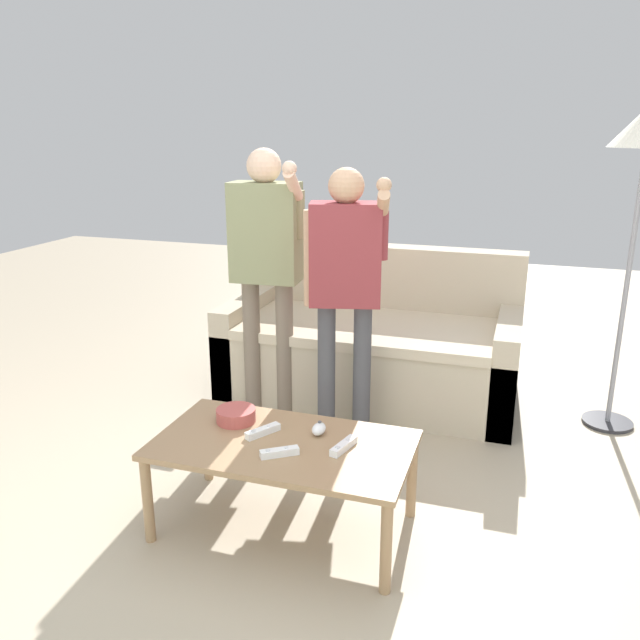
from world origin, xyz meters
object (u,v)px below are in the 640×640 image
at_px(couch, 373,346).
at_px(game_remote_nunchuk, 319,429).
at_px(game_remote_wand_spare, 344,446).
at_px(game_remote_wand_far, 279,452).
at_px(snack_bowl, 236,415).
at_px(coffee_table, 283,452).
at_px(game_remote_wand_near, 263,431).
at_px(player_left, 266,253).
at_px(player_center, 345,275).

relative_size(couch, game_remote_nunchuk, 20.55).
bearing_deg(game_remote_wand_spare, couch, 99.29).
bearing_deg(couch, game_remote_nunchuk, -85.39).
height_order(couch, game_remote_nunchuk, couch).
distance_m(game_remote_nunchuk, game_remote_wand_far, 0.24).
xyz_separation_m(snack_bowl, game_remote_nunchuk, (0.39, -0.00, -0.01)).
relative_size(coffee_table, game_remote_wand_spare, 6.38).
height_order(couch, game_remote_wand_near, couch).
height_order(player_left, game_remote_wand_spare, player_left).
bearing_deg(game_remote_wand_far, player_center, 91.20).
distance_m(player_center, game_remote_wand_spare, 1.04).
xyz_separation_m(player_left, player_center, (0.52, -0.19, -0.05)).
height_order(couch, player_left, player_left).
relative_size(game_remote_wand_near, game_remote_wand_spare, 0.95).
bearing_deg(game_remote_wand_far, game_remote_nunchuk, 68.29).
xyz_separation_m(snack_bowl, player_left, (-0.25, 0.96, 0.54)).
distance_m(couch, coffee_table, 1.59).
distance_m(coffee_table, player_left, 1.35).
distance_m(coffee_table, snack_bowl, 0.30).
height_order(game_remote_nunchuk, player_left, player_left).
xyz_separation_m(coffee_table, game_remote_wand_near, (-0.11, 0.04, 0.06)).
bearing_deg(player_left, player_center, -19.93).
bearing_deg(player_left, snack_bowl, -75.73).
bearing_deg(game_remote_nunchuk, coffee_table, -135.48).
relative_size(couch, snack_bowl, 10.37).
distance_m(couch, player_center, 0.93).
bearing_deg(coffee_table, player_center, 89.58).
distance_m(snack_bowl, game_remote_nunchuk, 0.39).
relative_size(coffee_table, player_center, 0.73).
distance_m(game_remote_wand_far, game_remote_wand_spare, 0.26).
xyz_separation_m(game_remote_nunchuk, game_remote_wand_spare, (0.14, -0.10, -0.01)).
bearing_deg(game_remote_wand_near, snack_bowl, 153.72).
bearing_deg(player_center, coffee_table, -90.42).
bearing_deg(coffee_table, snack_bowl, 156.25).
bearing_deg(game_remote_wand_near, player_left, 111.33).
bearing_deg(couch, player_center, -89.41).
height_order(player_center, game_remote_wand_near, player_center).
height_order(couch, game_remote_wand_spare, couch).
relative_size(coffee_table, snack_bowl, 6.12).
bearing_deg(game_remote_wand_near, player_center, 82.42).
height_order(coffee_table, game_remote_wand_near, game_remote_wand_near).
xyz_separation_m(player_left, game_remote_wand_near, (0.41, -1.04, -0.55)).
bearing_deg(game_remote_wand_far, couch, 90.95).
height_order(game_remote_nunchuk, game_remote_wand_far, game_remote_nunchuk).
relative_size(coffee_table, game_remote_wand_far, 7.16).
distance_m(snack_bowl, game_remote_wand_far, 0.38).
relative_size(couch, coffee_table, 1.69).
relative_size(player_center, game_remote_wand_far, 9.86).
distance_m(couch, snack_bowl, 1.50).
distance_m(couch, game_remote_wand_spare, 1.59).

